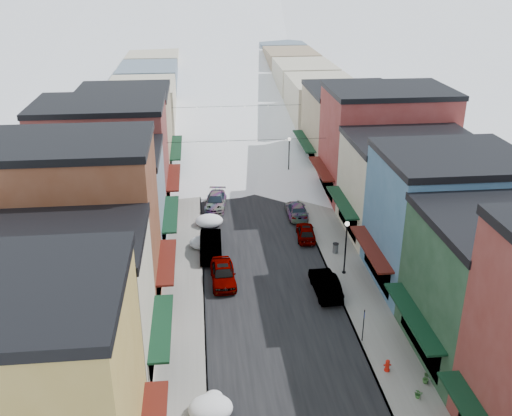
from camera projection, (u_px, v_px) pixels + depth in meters
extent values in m
cube|color=black|center=(235.00, 142.00, 79.01)|extent=(10.00, 160.00, 0.01)
cube|color=gray|center=(187.00, 143.00, 78.36)|extent=(3.20, 160.00, 0.15)
cube|color=gray|center=(282.00, 140.00, 79.61)|extent=(3.20, 160.00, 0.15)
cube|color=slate|center=(198.00, 143.00, 78.51)|extent=(0.10, 160.00, 0.15)
cube|color=slate|center=(271.00, 140.00, 79.46)|extent=(0.10, 160.00, 0.15)
cube|color=#B89644|center=(17.00, 406.00, 24.48)|extent=(10.00, 8.50, 11.00)
cube|color=beige|center=(61.00, 314.00, 32.64)|extent=(10.00, 8.00, 9.00)
cube|color=black|center=(49.00, 240.00, 30.75)|extent=(10.20, 8.20, 0.50)
cube|color=black|center=(161.00, 327.00, 33.69)|extent=(1.20, 6.80, 0.15)
cube|color=brown|center=(75.00, 230.00, 39.29)|extent=(11.00, 8.00, 12.00)
cube|color=black|center=(63.00, 143.00, 36.80)|extent=(11.20, 8.20, 0.50)
cube|color=#4D140D|center=(167.00, 262.00, 40.98)|extent=(1.20, 6.80, 0.15)
cube|color=slate|center=(103.00, 205.00, 47.79)|extent=(10.00, 9.00, 8.50)
cube|color=black|center=(97.00, 154.00, 46.00)|extent=(10.20, 9.20, 0.50)
cube|color=black|center=(171.00, 214.00, 48.74)|extent=(1.20, 7.65, 0.15)
cube|color=maroon|center=(104.00, 160.00, 55.51)|extent=(12.00, 9.00, 10.50)
cube|color=black|center=(98.00, 104.00, 53.32)|extent=(12.20, 9.20, 0.50)
cube|color=#4D140D|center=(174.00, 177.00, 56.95)|extent=(1.20, 7.65, 0.15)
cube|color=#988663|center=(126.00, 136.00, 64.93)|extent=(10.00, 11.00, 9.50)
cube|color=black|center=(122.00, 92.00, 62.94)|extent=(10.20, 11.20, 0.50)
cube|color=black|center=(176.00, 147.00, 66.07)|extent=(1.20, 9.35, 0.15)
cube|color=#1E3F27|center=(504.00, 293.00, 34.68)|extent=(10.00, 9.00, 9.00)
cube|color=black|center=(413.00, 316.00, 34.67)|extent=(1.20, 7.65, 0.15)
cube|color=#3C6689|center=(445.00, 223.00, 42.69)|extent=(10.00, 9.00, 10.00)
cube|color=black|center=(455.00, 157.00, 40.60)|extent=(10.20, 9.20, 0.50)
cube|color=#4D140D|center=(371.00, 248.00, 42.88)|extent=(1.20, 7.65, 0.15)
cube|color=beige|center=(409.00, 189.00, 51.25)|extent=(11.00, 9.00, 8.50)
cube|color=black|center=(414.00, 140.00, 49.45)|extent=(11.20, 9.20, 0.50)
cube|color=black|center=(342.00, 202.00, 51.09)|extent=(1.20, 7.65, 0.15)
cube|color=maroon|center=(385.00, 146.00, 59.01)|extent=(12.00, 9.00, 11.00)
cube|color=black|center=(390.00, 90.00, 56.72)|extent=(12.20, 9.20, 0.50)
cube|color=#4D140D|center=(321.00, 169.00, 59.30)|extent=(1.20, 7.65, 0.15)
cube|color=#9D8767|center=(350.00, 129.00, 68.43)|extent=(10.00, 11.00, 9.00)
cube|color=black|center=(353.00, 90.00, 66.54)|extent=(10.20, 11.20, 0.50)
cube|color=black|center=(304.00, 141.00, 68.42)|extent=(1.20, 9.35, 0.15)
cube|color=gray|center=(142.00, 112.00, 78.07)|extent=(9.00, 13.00, 8.00)
cube|color=gray|center=(322.00, 108.00, 80.43)|extent=(9.00, 13.00, 8.00)
cube|color=gray|center=(149.00, 91.00, 90.84)|extent=(9.00, 13.00, 8.00)
cube|color=gray|center=(304.00, 88.00, 93.20)|extent=(9.00, 13.00, 8.00)
cube|color=gray|center=(155.00, 75.00, 103.61)|extent=(9.00, 13.00, 8.00)
cube|color=gray|center=(290.00, 73.00, 105.97)|extent=(9.00, 13.00, 8.00)
cube|color=gray|center=(159.00, 63.00, 116.38)|extent=(9.00, 13.00, 8.00)
cube|color=gray|center=(280.00, 61.00, 118.75)|extent=(9.00, 13.00, 8.00)
cube|color=silver|center=(206.00, 8.00, 227.16)|extent=(360.00, 40.00, 12.00)
cylinder|color=black|center=(247.00, 140.00, 58.30)|extent=(16.40, 0.04, 0.04)
cylinder|color=black|center=(237.00, 106.00, 71.98)|extent=(16.40, 0.04, 0.04)
imported|color=#A9ADB1|center=(223.00, 274.00, 44.18)|extent=(2.00, 4.70, 1.58)
imported|color=black|center=(211.00, 246.00, 48.37)|extent=(1.93, 5.21, 1.70)
imported|color=#94979B|center=(216.00, 201.00, 57.74)|extent=(2.60, 5.08, 1.41)
imported|color=black|center=(325.00, 284.00, 42.80)|extent=(1.77, 4.75, 1.55)
imported|color=#96989E|center=(306.00, 232.00, 51.26)|extent=(1.97, 4.10, 1.35)
imported|color=black|center=(297.00, 210.00, 55.81)|extent=(2.04, 4.73, 1.36)
imported|color=#AEB2B7|center=(221.00, 131.00, 80.94)|extent=(2.34, 5.17, 1.72)
imported|color=silver|center=(236.00, 110.00, 92.74)|extent=(3.19, 5.82, 1.55)
cylinder|color=red|center=(387.00, 370.00, 34.68)|extent=(0.35, 0.35, 0.10)
cylinder|color=red|center=(387.00, 366.00, 34.57)|extent=(0.25, 0.25, 0.62)
sphere|color=red|center=(388.00, 362.00, 34.43)|extent=(0.27, 0.27, 0.27)
cylinder|color=red|center=(387.00, 365.00, 34.53)|extent=(0.46, 0.10, 0.10)
cylinder|color=black|center=(363.00, 325.00, 36.97)|extent=(0.06, 0.06, 2.37)
cube|color=#1C2E9B|center=(364.00, 314.00, 36.62)|extent=(0.09, 0.32, 0.43)
cylinder|color=slate|center=(336.00, 248.00, 48.56)|extent=(0.48, 0.48, 0.83)
cylinder|color=black|center=(336.00, 244.00, 48.39)|extent=(0.51, 0.51, 0.06)
cylinder|color=black|center=(344.00, 272.00, 45.55)|extent=(0.31, 0.31, 0.10)
cylinder|color=black|center=(345.00, 250.00, 44.75)|extent=(0.12, 0.12, 4.16)
sphere|color=white|center=(347.00, 224.00, 43.85)|extent=(0.37, 0.37, 0.37)
cylinder|color=black|center=(288.00, 175.00, 66.11)|extent=(0.32, 0.32, 0.11)
cylinder|color=black|center=(289.00, 158.00, 65.28)|extent=(0.13, 0.13, 4.27)
sphere|color=white|center=(289.00, 139.00, 64.36)|extent=(0.38, 0.38, 0.38)
imported|color=#3A7334|center=(418.00, 394.00, 32.44)|extent=(0.59, 0.55, 0.54)
imported|color=#36632D|center=(426.00, 378.00, 33.55)|extent=(0.52, 0.52, 0.66)
ellipsoid|color=white|center=(211.00, 408.00, 31.25)|extent=(2.47, 2.09, 1.05)
ellipsoid|color=white|center=(214.00, 396.00, 32.47)|extent=(1.06, 0.95, 0.53)
ellipsoid|color=white|center=(204.00, 242.00, 49.66)|extent=(2.47, 2.09, 1.05)
ellipsoid|color=white|center=(206.00, 239.00, 50.87)|extent=(1.06, 0.95, 0.53)
ellipsoid|color=white|center=(209.00, 221.00, 53.73)|extent=(2.62, 2.21, 1.11)
ellipsoid|color=white|center=(211.00, 218.00, 54.95)|extent=(1.12, 1.01, 0.56)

